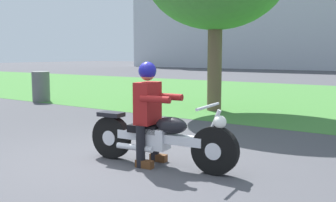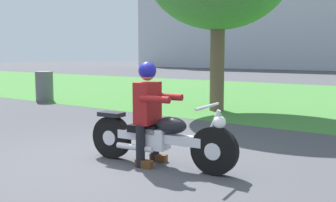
# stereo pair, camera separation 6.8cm
# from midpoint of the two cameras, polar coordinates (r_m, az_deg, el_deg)

# --- Properties ---
(ground) EXTENTS (120.00, 120.00, 0.00)m
(ground) POSITION_cam_midpoint_polar(r_m,az_deg,el_deg) (5.48, -8.98, -8.91)
(ground) COLOR #424247
(grass_verge) EXTENTS (60.00, 12.00, 0.01)m
(grass_verge) POSITION_cam_midpoint_polar(r_m,az_deg,el_deg) (14.08, 19.64, 0.41)
(grass_verge) COLOR #3D7533
(grass_verge) RESTS_ON ground
(motorcycle_lead) EXTENTS (2.19, 0.66, 0.86)m
(motorcycle_lead) POSITION_cam_midpoint_polar(r_m,az_deg,el_deg) (5.20, -1.59, -5.40)
(motorcycle_lead) COLOR black
(motorcycle_lead) RESTS_ON ground
(rider_lead) EXTENTS (0.58, 0.50, 1.38)m
(rider_lead) POSITION_cam_midpoint_polar(r_m,az_deg,el_deg) (5.22, -3.19, -0.61)
(rider_lead) COLOR black
(rider_lead) RESTS_ON ground
(trash_can) EXTENTS (0.54, 0.54, 0.94)m
(trash_can) POSITION_cam_midpoint_polar(r_m,az_deg,el_deg) (13.01, -18.16, 2.03)
(trash_can) COLOR #595E5B
(trash_can) RESTS_ON ground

